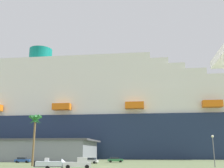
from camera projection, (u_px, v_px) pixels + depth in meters
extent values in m
plane|color=#66754C|center=(114.00, 161.00, 92.40)|extent=(600.00, 600.00, 0.00)
cube|color=#1E2D4C|center=(103.00, 138.00, 132.70)|extent=(231.89, 43.26, 18.95)
cube|color=white|center=(103.00, 116.00, 135.30)|extent=(204.12, 39.40, 2.91)
cube|color=white|center=(94.00, 110.00, 136.54)|extent=(194.94, 38.63, 2.91)
cube|color=white|center=(86.00, 104.00, 137.78)|extent=(188.29, 38.06, 2.91)
cube|color=white|center=(77.00, 99.00, 139.01)|extent=(179.03, 37.20, 2.91)
cube|color=white|center=(68.00, 94.00, 140.25)|extent=(170.62, 36.03, 2.91)
cube|color=white|center=(60.00, 88.00, 141.49)|extent=(161.36, 34.86, 2.91)
cube|color=white|center=(51.00, 83.00, 142.73)|extent=(152.67, 34.02, 2.91)
cube|color=white|center=(43.00, 78.00, 143.96)|extent=(143.77, 32.90, 2.91)
cube|color=white|center=(35.00, 73.00, 145.20)|extent=(138.32, 31.89, 2.91)
cube|color=white|center=(27.00, 68.00, 146.44)|extent=(131.13, 31.41, 2.91)
cylinder|color=#0C7266|center=(41.00, 57.00, 147.01)|extent=(12.52, 12.52, 8.79)
cube|color=orange|center=(62.00, 107.00, 120.97)|extent=(8.13, 3.54, 2.80)
cube|color=orange|center=(135.00, 105.00, 117.14)|extent=(8.13, 3.54, 2.80)
cube|color=orange|center=(212.00, 104.00, 113.31)|extent=(8.13, 3.54, 2.80)
cube|color=gray|center=(0.00, 151.00, 100.71)|extent=(68.94, 28.27, 6.75)
cube|color=#4C4C51|center=(1.00, 141.00, 101.58)|extent=(71.70, 29.40, 0.60)
cube|color=silver|center=(77.00, 164.00, 54.97)|extent=(5.89, 3.11, 0.90)
cube|color=silver|center=(82.00, 160.00, 55.31)|extent=(2.35, 2.22, 0.90)
cube|color=#26333F|center=(85.00, 160.00, 55.37)|extent=(0.44, 1.66, 0.63)
cylinder|color=black|center=(87.00, 166.00, 56.07)|extent=(0.84, 0.44, 0.80)
cylinder|color=black|center=(87.00, 167.00, 54.14)|extent=(0.84, 0.44, 0.80)
cylinder|color=black|center=(68.00, 166.00, 55.60)|extent=(0.84, 0.44, 0.80)
cylinder|color=black|center=(68.00, 167.00, 53.67)|extent=(0.84, 0.44, 0.80)
cube|color=#595960|center=(49.00, 166.00, 54.19)|extent=(6.04, 3.09, 0.16)
cube|color=#595960|center=(66.00, 166.00, 54.62)|extent=(1.87, 0.51, 0.10)
cylinder|color=black|center=(48.00, 167.00, 55.16)|extent=(0.67, 0.35, 0.64)
cylinder|color=black|center=(47.00, 168.00, 53.08)|extent=(0.67, 0.35, 0.64)
cube|color=silver|center=(49.00, 164.00, 54.32)|extent=(5.57, 3.20, 0.90)
cone|color=silver|center=(65.00, 164.00, 54.69)|extent=(1.58, 2.15, 1.95)
cube|color=silver|center=(47.00, 160.00, 54.44)|extent=(0.99, 1.14, 0.70)
cube|color=black|center=(35.00, 164.00, 53.97)|extent=(0.46, 0.56, 1.10)
cylinder|color=brown|center=(34.00, 143.00, 65.58)|extent=(0.49, 0.49, 10.79)
cone|color=#287233|center=(37.00, 120.00, 66.84)|extent=(0.81, 3.16, 2.15)
cone|color=#287233|center=(37.00, 120.00, 67.15)|extent=(2.87, 2.65, 1.90)
cone|color=#287233|center=(36.00, 120.00, 67.27)|extent=(3.14, 0.98, 2.25)
cone|color=#287233|center=(34.00, 120.00, 67.15)|extent=(2.46, 2.80, 2.36)
cone|color=#287233|center=(34.00, 120.00, 66.83)|extent=(1.32, 3.28, 1.93)
cone|color=#287233|center=(34.00, 120.00, 66.66)|extent=(2.54, 2.83, 2.21)
cone|color=#287233|center=(34.00, 120.00, 66.50)|extent=(2.97, 1.01, 2.56)
cone|color=#287233|center=(36.00, 120.00, 66.57)|extent=(2.77, 2.55, 2.30)
sphere|color=#287233|center=(35.00, 120.00, 66.86)|extent=(1.10, 1.10, 1.10)
cylinder|color=slate|center=(214.00, 152.00, 60.50)|extent=(0.20, 0.20, 6.41)
sphere|color=#F9F2CC|center=(212.00, 136.00, 61.32)|extent=(0.56, 0.56, 0.56)
cube|color=silver|center=(90.00, 161.00, 77.13)|extent=(4.49, 2.60, 0.70)
cube|color=#1E232D|center=(91.00, 159.00, 77.23)|extent=(2.62, 2.11, 0.55)
cylinder|color=black|center=(85.00, 162.00, 76.45)|extent=(0.69, 0.32, 0.66)
cylinder|color=black|center=(87.00, 162.00, 78.29)|extent=(0.69, 0.32, 0.66)
cylinder|color=black|center=(94.00, 162.00, 75.81)|extent=(0.69, 0.32, 0.66)
cylinder|color=black|center=(96.00, 162.00, 77.65)|extent=(0.69, 0.32, 0.66)
cube|color=#264C99|center=(22.00, 160.00, 81.69)|extent=(4.54, 2.37, 0.70)
cube|color=#1E232D|center=(22.00, 158.00, 81.82)|extent=(2.62, 1.94, 0.55)
cylinder|color=black|center=(28.00, 161.00, 82.56)|extent=(0.68, 0.30, 0.66)
cylinder|color=black|center=(26.00, 162.00, 80.79)|extent=(0.68, 0.30, 0.66)
cylinder|color=black|center=(18.00, 162.00, 82.42)|extent=(0.68, 0.30, 0.66)
cylinder|color=black|center=(17.00, 162.00, 80.65)|extent=(0.68, 0.30, 0.66)
cube|color=#2D723F|center=(115.00, 160.00, 84.33)|extent=(4.95, 2.67, 0.70)
cube|color=#1E232D|center=(115.00, 158.00, 84.46)|extent=(2.88, 2.11, 0.55)
cylinder|color=black|center=(120.00, 161.00, 85.30)|extent=(0.69, 0.34, 0.66)
cylinder|color=black|center=(121.00, 161.00, 83.52)|extent=(0.69, 0.34, 0.66)
cylinder|color=black|center=(110.00, 161.00, 84.98)|extent=(0.69, 0.34, 0.66)
cylinder|color=black|center=(111.00, 161.00, 83.20)|extent=(0.69, 0.34, 0.66)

